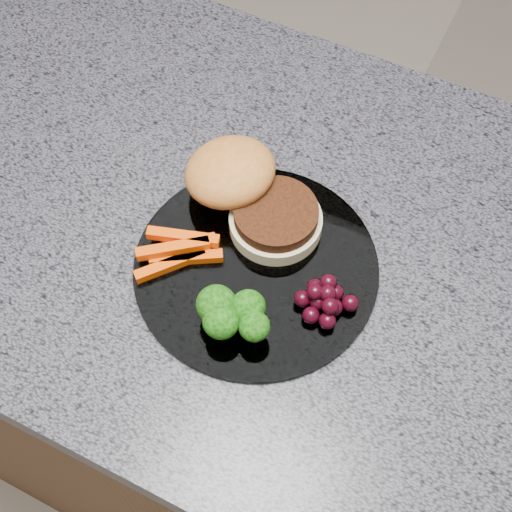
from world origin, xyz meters
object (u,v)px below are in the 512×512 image
(plate, at_px, (256,267))
(island_cabinet, at_px, (230,367))
(burger, at_px, (246,191))
(grape_bunch, at_px, (325,300))

(plate, bearing_deg, island_cabinet, 145.30)
(plate, bearing_deg, burger, 124.04)
(grape_bunch, bearing_deg, island_cabinet, 158.16)
(plate, distance_m, burger, 0.09)
(island_cabinet, height_order, plate, plate)
(island_cabinet, xyz_separation_m, grape_bunch, (0.16, -0.06, 0.49))
(burger, relative_size, grape_bunch, 2.98)
(burger, xyz_separation_m, grape_bunch, (0.13, -0.08, -0.01))
(grape_bunch, bearing_deg, burger, 148.38)
(plate, bearing_deg, grape_bunch, -8.16)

